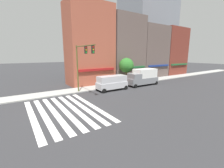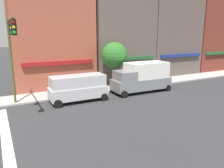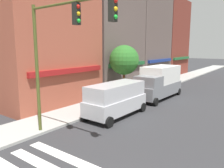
{
  "view_description": "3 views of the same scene",
  "coord_description": "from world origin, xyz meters",
  "px_view_note": "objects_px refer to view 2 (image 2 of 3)",
  "views": [
    {
      "loc": [
        -4.17,
        -14.9,
        5.73
      ],
      "look_at": [
        9.13,
        4.7,
        1.0
      ],
      "focal_mm": 24.0,
      "sensor_mm": 36.0,
      "label": 1
    },
    {
      "loc": [
        2.88,
        -13.23,
        5.87
      ],
      "look_at": [
        12.55,
        4.7,
        1.2
      ],
      "focal_mm": 35.0,
      "sensor_mm": 36.0,
      "label": 2
    },
    {
      "loc": [
        -3.01,
        -3.96,
        4.79
      ],
      "look_at": [
        10.42,
        6.0,
        2.0
      ],
      "focal_mm": 35.0,
      "sensor_mm": 36.0,
      "label": 3
    }
  ],
  "objects_px": {
    "van_silver": "(78,87)",
    "box_truck_grey": "(142,77)",
    "street_tree": "(114,55)",
    "pedestrian_red_jacket": "(60,86)",
    "traffic_signal": "(12,45)"
  },
  "relations": [
    {
      "from": "van_silver",
      "to": "box_truck_grey",
      "type": "height_order",
      "value": "box_truck_grey"
    },
    {
      "from": "van_silver",
      "to": "street_tree",
      "type": "bearing_deg",
      "value": 29.25
    },
    {
      "from": "pedestrian_red_jacket",
      "to": "street_tree",
      "type": "relative_size",
      "value": 0.36
    },
    {
      "from": "traffic_signal",
      "to": "street_tree",
      "type": "xyz_separation_m",
      "value": [
        10.29,
        3.12,
        -1.45
      ]
    },
    {
      "from": "van_silver",
      "to": "box_truck_grey",
      "type": "bearing_deg",
      "value": 1.11
    },
    {
      "from": "traffic_signal",
      "to": "van_silver",
      "type": "height_order",
      "value": "traffic_signal"
    },
    {
      "from": "van_silver",
      "to": "box_truck_grey",
      "type": "relative_size",
      "value": 0.8
    },
    {
      "from": "pedestrian_red_jacket",
      "to": "traffic_signal",
      "type": "bearing_deg",
      "value": 22.37
    },
    {
      "from": "street_tree",
      "to": "traffic_signal",
      "type": "bearing_deg",
      "value": -163.13
    },
    {
      "from": "traffic_signal",
      "to": "pedestrian_red_jacket",
      "type": "relative_size",
      "value": 3.95
    },
    {
      "from": "traffic_signal",
      "to": "street_tree",
      "type": "relative_size",
      "value": 1.43
    },
    {
      "from": "box_truck_grey",
      "to": "van_silver",
      "type": "bearing_deg",
      "value": -178.37
    },
    {
      "from": "pedestrian_red_jacket",
      "to": "street_tree",
      "type": "height_order",
      "value": "street_tree"
    },
    {
      "from": "street_tree",
      "to": "box_truck_grey",
      "type": "bearing_deg",
      "value": -58.73
    },
    {
      "from": "box_truck_grey",
      "to": "pedestrian_red_jacket",
      "type": "height_order",
      "value": "box_truck_grey"
    }
  ]
}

